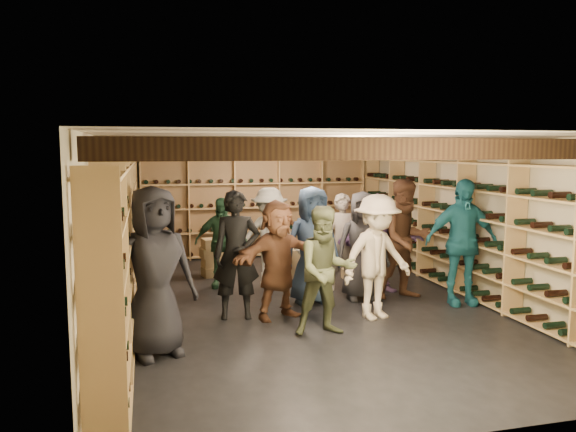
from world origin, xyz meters
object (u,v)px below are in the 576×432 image
Objects in this scene: person_0 at (154,272)px; person_10 at (221,243)px; crate_stack_right at (285,264)px; person_12 at (363,246)px; person_6 at (312,246)px; crate_stack_left at (216,257)px; person_7 at (343,242)px; person_5 at (278,259)px; person_3 at (377,257)px; person_9 at (269,236)px; person_11 at (378,243)px; crate_loose at (357,274)px; person_2 at (326,271)px; person_8 at (406,239)px; person_4 at (461,242)px; person_1 at (237,255)px.

person_0 reaches higher than person_10.
person_12 is (0.80, -1.63, 0.56)m from crate_stack_right.
crate_stack_left is at bearing 113.16° from person_6.
person_7 is 1.05× the size of person_10.
person_10 is (-0.52, 1.87, -0.06)m from person_5.
person_3 is at bearing -76.45° from crate_stack_right.
person_9 reaches higher than crate_stack_left.
person_5 is at bearing -153.31° from person_11.
person_6 is (-1.22, -1.30, 0.78)m from crate_loose.
person_12 reaches higher than person_10.
person_7 is at bearing 37.98° from person_6.
person_12 is (-0.42, -1.26, 0.73)m from crate_loose.
person_7 reaches higher than crate_stack_left.
person_10 is at bearing 110.51° from person_2.
person_6 is (0.00, -1.67, 0.61)m from crate_stack_right.
person_7 is at bearing 152.73° from person_11.
person_0 is 1.26× the size of person_10.
person_12 is at bearing 163.64° from person_8.
person_8 is at bearing -65.46° from person_11.
crate_stack_left is at bearing 104.32° from person_3.
person_9 is 0.81m from person_10.
person_2 is 2.13m from person_8.
person_0 is 2.77m from person_6.
person_8 reaches higher than person_6.
crate_loose is 1.52m from person_12.
person_3 is at bearing -158.13° from person_4.
person_6 reaches higher than person_10.
crate_loose is 1.95m from person_6.
person_0 is 1.09× the size of person_1.
person_0 is at bearing -150.98° from person_11.
crate_stack_left is 1.25m from crate_stack_right.
person_1 is 1.75m from person_10.
person_3 is at bearing -8.43° from person_0.
person_8 reaches higher than person_2.
person_0 is at bearing -172.29° from person_2.
person_7 is (1.86, -1.49, 0.44)m from crate_stack_left.
crate_loose is 0.31× the size of person_5.
person_10 is at bearing 180.00° from crate_loose.
person_11 is (1.86, 0.98, -0.01)m from person_5.
person_9 reaches higher than crate_stack_right.
person_6 is (-0.62, 0.92, 0.03)m from person_3.
person_12 is at bearing 63.61° from person_3.
person_9 is at bearing 149.34° from person_11.
person_0 is 3.48m from person_12.
person_9 is at bearing 62.09° from person_5.
person_7 is (0.94, 2.04, -0.01)m from person_2.
crate_stack_left is 0.39× the size of person_6.
person_2 is 0.99× the size of person_5.
person_0 is at bearing -124.69° from crate_stack_right.
person_8 is 0.66m from person_12.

